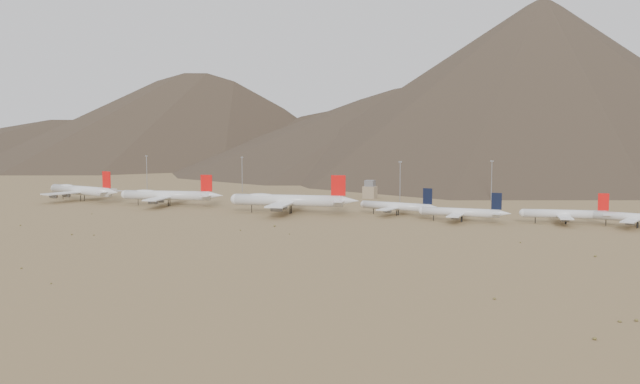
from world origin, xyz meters
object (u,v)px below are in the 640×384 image
at_px(widebody_centre, 168,195).
at_px(control_tower, 370,190).
at_px(widebody_west, 81,190).
at_px(widebody_east, 289,200).
at_px(narrowbody_a, 398,206).
at_px(narrowbody_b, 463,212).

height_order(widebody_centre, control_tower, widebody_centre).
xyz_separation_m(widebody_west, widebody_east, (150.84, -12.08, 0.50)).
distance_m(widebody_east, narrowbody_a, 59.08).
bearing_deg(narrowbody_b, widebody_east, 179.76).
xyz_separation_m(widebody_east, narrowbody_b, (94.07, 0.09, -2.44)).
bearing_deg(widebody_centre, widebody_east, -16.88).
bearing_deg(widebody_centre, widebody_west, 164.02).
height_order(narrowbody_b, control_tower, narrowbody_b).
relative_size(widebody_east, narrowbody_b, 1.55).
height_order(widebody_east, control_tower, widebody_east).
relative_size(widebody_east, narrowbody_a, 1.54).
distance_m(widebody_west, narrowbody_b, 245.21).
height_order(widebody_east, narrowbody_b, widebody_east).
bearing_deg(widebody_east, widebody_centre, 164.39).
distance_m(narrowbody_a, control_tower, 94.43).
relative_size(narrowbody_b, control_tower, 3.81).
bearing_deg(widebody_centre, narrowbody_a, -9.26).
xyz_separation_m(widebody_centre, control_tower, (97.01, 90.48, -1.22)).
relative_size(widebody_centre, control_tower, 5.25).
xyz_separation_m(narrowbody_a, narrowbody_b, (36.63, -13.55, -0.06)).
height_order(narrowbody_a, narrowbody_b, narrowbody_a).
distance_m(widebody_centre, control_tower, 132.66).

